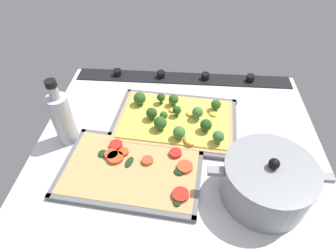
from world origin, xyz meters
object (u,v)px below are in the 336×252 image
baking_tray_back (132,170)px  cooking_pot (267,181)px  baking_tray_front (175,122)px  broccoli_pizza (176,118)px  oil_bottle (62,118)px  veggie_pizza_back (133,168)px

baking_tray_back → cooking_pot: 32.60cm
baking_tray_front → cooking_pot: size_ratio=1.40×
broccoli_pizza → oil_bottle: (29.74, 8.61, 6.03)cm
baking_tray_front → cooking_pot: 32.35cm
oil_bottle → baking_tray_front: bearing=-163.3°
cooking_pot → veggie_pizza_back: bearing=-8.4°
baking_tray_front → broccoli_pizza: (-0.21, 0.24, 1.65)cm
broccoli_pizza → baking_tray_back: 21.37cm
oil_bottle → broccoli_pizza: bearing=-163.9°
baking_tray_front → broccoli_pizza: size_ratio=1.07×
cooking_pot → baking_tray_front: bearing=-46.8°
baking_tray_back → cooking_pot: size_ratio=1.37×
broccoli_pizza → cooking_pot: bearing=133.2°
cooking_pot → broccoli_pizza: bearing=-46.8°
broccoli_pizza → baking_tray_back: bearing=61.2°
veggie_pizza_back → broccoli_pizza: bearing=-117.8°
baking_tray_front → baking_tray_back: (10.05, 18.91, 0.01)cm
broccoli_pizza → baking_tray_back: broccoli_pizza is taller
baking_tray_front → veggie_pizza_back: size_ratio=1.10×
broccoli_pizza → oil_bottle: 31.54cm
baking_tray_back → veggie_pizza_back: 0.93cm
broccoli_pizza → oil_bottle: oil_bottle is taller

